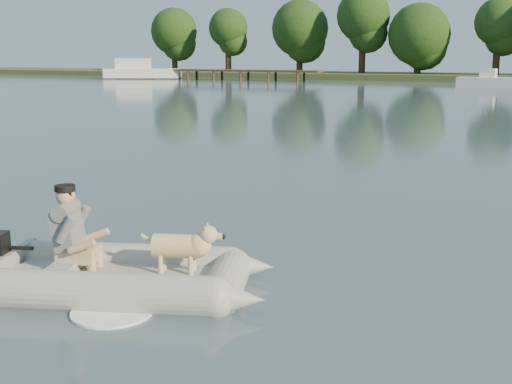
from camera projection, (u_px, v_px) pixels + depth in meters
The scene contains 7 objects.
water at pixel (189, 282), 7.27m from camera, with size 160.00×160.00×0.00m, color slate.
dock at pixel (235, 75), 63.98m from camera, with size 18.00×2.00×1.04m, color #4C331E, non-canonical shape.
dinghy at pixel (123, 244), 6.93m from camera, with size 4.36×3.41×1.24m, color #9C9D98, non-canonical shape.
man at pixel (69, 226), 7.00m from camera, with size 0.64×0.55×0.96m, color slate, non-canonical shape.
dog at pixel (177, 250), 6.92m from camera, with size 0.83×0.29×0.55m, color tan, non-canonical shape.
cabin_cruiser at pixel (143, 69), 67.15m from camera, with size 8.17×2.92×2.53m, color white, non-canonical shape.
motorboat at pixel (491, 75), 49.78m from camera, with size 5.05×1.94×2.14m, color white, non-canonical shape.
Camera 1 is at (3.63, -5.91, 2.53)m, focal length 45.00 mm.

